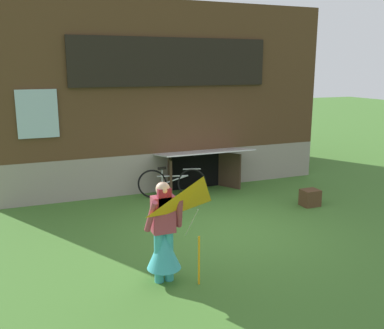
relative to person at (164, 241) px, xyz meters
The scene contains 6 objects.
ground_plane 2.56m from the person, 42.32° to the left, with size 60.00×60.00×0.00m, color #3D6B28.
log_house 7.82m from the person, 76.13° to the left, with size 8.71×6.60×4.81m.
person is the anchor object (origin of this frame).
kite 0.93m from the person, 48.94° to the right, with size 1.03×0.92×1.66m.
bicycle_silver 4.36m from the person, 68.76° to the left, with size 1.65×0.55×0.78m.
wooden_crate 4.91m from the person, 26.79° to the left, with size 0.41×0.35×0.39m, color #4C331E.
Camera 1 is at (-3.75, -7.48, 3.22)m, focal length 40.69 mm.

